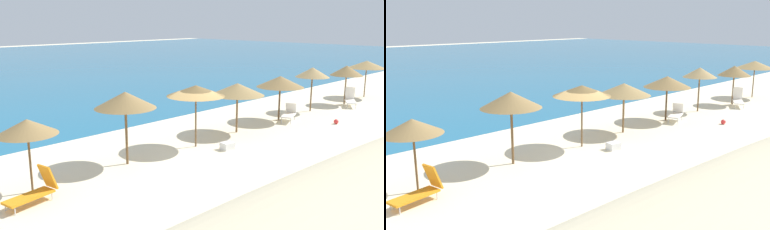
{
  "view_description": "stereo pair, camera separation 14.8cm",
  "coord_description": "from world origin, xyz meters",
  "views": [
    {
      "loc": [
        -12.24,
        -11.87,
        5.51
      ],
      "look_at": [
        0.21,
        0.42,
        1.53
      ],
      "focal_mm": 39.3,
      "sensor_mm": 36.0,
      "label": 1
    },
    {
      "loc": [
        -12.14,
        -11.97,
        5.51
      ],
      "look_at": [
        0.21,
        0.42,
        1.53
      ],
      "focal_mm": 39.3,
      "sensor_mm": 36.0,
      "label": 2
    }
  ],
  "objects": [
    {
      "name": "ground_plane",
      "position": [
        0.0,
        0.0,
        0.0
      ],
      "size": [
        160.0,
        160.0,
        0.0
      ],
      "primitive_type": "plane",
      "color": "beige"
    },
    {
      "name": "beach_umbrella_3",
      "position": [
        -6.77,
        0.86,
        2.2
      ],
      "size": [
        1.93,
        1.93,
        2.46
      ],
      "color": "brown",
      "rests_on": "ground_plane"
    },
    {
      "name": "beach_umbrella_4",
      "position": [
        -2.91,
        0.89,
        2.54
      ],
      "size": [
        2.37,
        2.37,
        2.86
      ],
      "color": "brown",
      "rests_on": "ground_plane"
    },
    {
      "name": "beach_umbrella_5",
      "position": [
        0.63,
        0.6,
        2.51
      ],
      "size": [
        2.55,
        2.55,
        2.75
      ],
      "color": "brown",
      "rests_on": "ground_plane"
    },
    {
      "name": "beach_umbrella_6",
      "position": [
        3.81,
        0.83,
        2.18
      ],
      "size": [
        2.65,
        2.65,
        2.48
      ],
      "color": "brown",
      "rests_on": "ground_plane"
    },
    {
      "name": "beach_umbrella_7",
      "position": [
        7.53,
        0.79,
        2.17
      ],
      "size": [
        2.6,
        2.6,
        2.48
      ],
      "color": "brown",
      "rests_on": "ground_plane"
    },
    {
      "name": "beach_umbrella_8",
      "position": [
        10.94,
        0.73,
        2.39
      ],
      "size": [
        2.04,
        2.04,
        2.7
      ],
      "color": "brown",
      "rests_on": "ground_plane"
    },
    {
      "name": "beach_umbrella_9",
      "position": [
        14.52,
        0.23,
        2.24
      ],
      "size": [
        2.11,
        2.11,
        2.57
      ],
      "color": "brown",
      "rests_on": "ground_plane"
    },
    {
      "name": "beach_umbrella_10",
      "position": [
        18.06,
        0.38,
        2.37
      ],
      "size": [
        2.66,
        2.66,
        2.64
      ],
      "color": "brown",
      "rests_on": "ground_plane"
    },
    {
      "name": "lounge_chair_1",
      "position": [
        14.2,
        -0.31,
        0.46
      ],
      "size": [
        1.71,
        1.34,
        1.18
      ],
      "rotation": [
        0.0,
        0.0,
        2.1
      ],
      "color": "white",
      "rests_on": "ground_plane"
    },
    {
      "name": "lounge_chair_2",
      "position": [
        7.72,
        0.25,
        0.44
      ],
      "size": [
        1.51,
        1.03,
        0.96
      ],
      "rotation": [
        0.0,
        0.0,
        1.92
      ],
      "color": "white",
      "rests_on": "ground_plane"
    },
    {
      "name": "lounge_chair_3",
      "position": [
        -7.07,
        -0.0,
        0.41
      ],
      "size": [
        1.72,
        0.85,
        1.1
      ],
      "rotation": [
        0.0,
        0.0,
        1.75
      ],
      "color": "orange",
      "rests_on": "ground_plane"
    },
    {
      "name": "beach_ball",
      "position": [
        8.94,
        -1.93,
        0.13
      ],
      "size": [
        0.26,
        0.26,
        0.26
      ],
      "primitive_type": "sphere",
      "color": "red",
      "rests_on": "ground_plane"
    },
    {
      "name": "cooler_box",
      "position": [
        1.29,
        -0.67,
        0.16
      ],
      "size": [
        0.59,
        0.53,
        0.31
      ],
      "primitive_type": "cube",
      "rotation": [
        0.0,
        0.0,
        2.96
      ],
      "color": "white",
      "rests_on": "ground_plane"
    }
  ]
}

